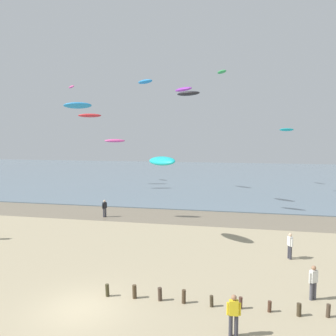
{
  "coord_description": "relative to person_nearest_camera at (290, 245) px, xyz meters",
  "views": [
    {
      "loc": [
        7.11,
        -14.02,
        7.92
      ],
      "look_at": [
        2.02,
        10.0,
        5.7
      ],
      "focal_mm": 36.67,
      "sensor_mm": 36.0,
      "label": 1
    }
  ],
  "objects": [
    {
      "name": "person_mid_beach",
      "position": [
        -16.38,
        8.57,
        0.0
      ],
      "size": [
        0.37,
        0.5,
        1.71
      ],
      "color": "#383842",
      "rests_on": "ground"
    },
    {
      "name": "kite_aloft_6",
      "position": [
        -6.39,
        32.74,
        17.25
      ],
      "size": [
        2.06,
        2.75,
        0.52
      ],
      "primitive_type": "ellipsoid",
      "rotation": [
        -0.11,
        0.0,
        5.22
      ],
      "color": "green"
    },
    {
      "name": "wet_sand_strip",
      "position": [
        -10.37,
        10.15,
        -0.91
      ],
      "size": [
        120.0,
        6.32,
        0.01
      ],
      "primitive_type": "cube",
      "color": "#7A6D59",
      "rests_on": "ground"
    },
    {
      "name": "kite_aloft_4",
      "position": [
        -9.89,
        16.89,
        12.52
      ],
      "size": [
        2.78,
        2.59,
        0.62
      ],
      "primitive_type": "ellipsoid",
      "rotation": [
        0.19,
        0.0,
        5.57
      ],
      "color": "purple"
    },
    {
      "name": "kite_aloft_0",
      "position": [
        -9.0,
        1.88,
        5.24
      ],
      "size": [
        3.13,
        3.05,
        0.9
      ],
      "primitive_type": "ellipsoid",
      "rotation": [
        0.44,
        0.0,
        5.52
      ],
      "color": "#19B2B7"
    },
    {
      "name": "kite_aloft_9",
      "position": [
        -8.54,
        11.86,
        11.39
      ],
      "size": [
        2.77,
        1.88,
        0.52
      ],
      "primitive_type": "ellipsoid",
      "rotation": [
        -0.12,
        0.0,
        5.87
      ],
      "color": "black"
    },
    {
      "name": "person_by_waterline",
      "position": [
        -3.41,
        -9.64,
        0.0
      ],
      "size": [
        0.57,
        0.26,
        1.71
      ],
      "color": "#383842",
      "rests_on": "ground"
    },
    {
      "name": "person_right_flank",
      "position": [
        0.32,
        -5.7,
        0.0
      ],
      "size": [
        0.48,
        0.39,
        1.71
      ],
      "color": "#4C4C56",
      "rests_on": "ground"
    },
    {
      "name": "kite_aloft_7",
      "position": [
        3.01,
        27.81,
        8.04
      ],
      "size": [
        2.28,
        1.5,
        0.56
      ],
      "primitive_type": "ellipsoid",
      "rotation": [
        -0.35,
        0.0,
        0.38
      ],
      "color": "#19B2B7"
    },
    {
      "name": "kite_aloft_8",
      "position": [
        -17.16,
        26.43,
        15.11
      ],
      "size": [
        3.24,
        2.9,
        0.64
      ],
      "primitive_type": "ellipsoid",
      "rotation": [
        0.11,
        0.0,
        2.47
      ],
      "color": "#2384D1"
    },
    {
      "name": "kite_aloft_1",
      "position": [
        -31.95,
        32.24,
        15.62
      ],
      "size": [
        2.2,
        2.24,
        0.63
      ],
      "primitive_type": "ellipsoid",
      "rotation": [
        0.4,
        0.0,
        5.48
      ],
      "color": "#E54C99"
    },
    {
      "name": "groyne_near",
      "position": [
        -3.25,
        -7.38,
        -0.62
      ],
      "size": [
        14.33,
        0.36,
        0.67
      ],
      "color": "#3D3923",
      "rests_on": "ground"
    },
    {
      "name": "kite_aloft_3",
      "position": [
        -18.13,
        6.75,
        9.93
      ],
      "size": [
        2.79,
        1.23,
        0.78
      ],
      "primitive_type": "ellipsoid",
      "rotation": [
        -0.48,
        0.0,
        0.1
      ],
      "color": "#2384D1"
    },
    {
      "name": "kite_aloft_10",
      "position": [
        -24.98,
        24.22,
        10.16
      ],
      "size": [
        3.53,
        1.97,
        0.64
      ],
      "primitive_type": "ellipsoid",
      "rotation": [
        -0.1,
        0.0,
        0.27
      ],
      "color": "red"
    },
    {
      "name": "kite_aloft_2",
      "position": [
        -23.39,
        30.12,
        6.42
      ],
      "size": [
        3.5,
        1.68,
        0.58
      ],
      "primitive_type": "ellipsoid",
      "rotation": [
        0.04,
        0.0,
        0.18
      ],
      "color": "#E54C99"
    },
    {
      "name": "person_nearest_camera",
      "position": [
        0.0,
        0.0,
        0.0
      ],
      "size": [
        0.34,
        0.54,
        1.71
      ],
      "color": "#383842",
      "rests_on": "ground"
    },
    {
      "name": "sea",
      "position": [
        -10.37,
        48.31,
        -0.87
      ],
      "size": [
        160.0,
        70.0,
        0.1
      ],
      "primitive_type": "cube",
      "color": "slate",
      "rests_on": "ground"
    },
    {
      "name": "ground_plane",
      "position": [
        -10.37,
        -8.91,
        -0.92
      ],
      "size": [
        160.0,
        160.0,
        0.0
      ],
      "primitive_type": "plane",
      "color": "tan"
    }
  ]
}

